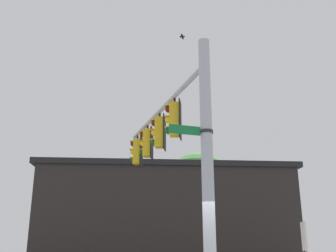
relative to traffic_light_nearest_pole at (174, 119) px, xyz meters
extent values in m
cylinder|color=#ADB2B7|center=(-2.06, -1.05, -1.87)|extent=(0.29, 0.29, 6.73)
cylinder|color=#ADB2B7|center=(1.27, 0.61, 0.77)|extent=(6.74, 3.46, 0.15)
cylinder|color=black|center=(0.00, -0.02, 0.61)|extent=(0.08, 0.08, 0.18)
cube|color=gold|center=(0.00, -0.02, -0.01)|extent=(0.36, 0.30, 1.05)
sphere|color=#590F0F|center=(0.00, 0.17, 0.34)|extent=(0.22, 0.22, 0.22)
cube|color=gold|center=(0.00, 0.19, 0.44)|extent=(0.24, 0.20, 0.03)
sphere|color=yellow|center=(0.00, 0.17, -0.01)|extent=(0.22, 0.22, 0.22)
cube|color=gold|center=(0.00, 0.19, 0.09)|extent=(0.24, 0.20, 0.03)
sphere|color=#0F4C19|center=(0.00, 0.17, -0.36)|extent=(0.22, 0.22, 0.22)
cube|color=gold|center=(0.00, 0.19, -0.26)|extent=(0.24, 0.20, 0.03)
cube|color=black|center=(0.00, -0.19, -0.01)|extent=(0.54, 0.03, 1.22)
cylinder|color=black|center=(1.38, 0.67, 0.61)|extent=(0.08, 0.08, 0.18)
cube|color=gold|center=(1.38, 0.67, -0.01)|extent=(0.36, 0.30, 1.05)
sphere|color=#590F0F|center=(1.38, 0.86, 0.34)|extent=(0.22, 0.22, 0.22)
cube|color=gold|center=(1.38, 0.88, 0.44)|extent=(0.24, 0.20, 0.03)
sphere|color=yellow|center=(1.38, 0.86, -0.01)|extent=(0.22, 0.22, 0.22)
cube|color=gold|center=(1.38, 0.88, 0.09)|extent=(0.24, 0.20, 0.03)
sphere|color=#0F4C19|center=(1.38, 0.86, -0.36)|extent=(0.22, 0.22, 0.22)
cube|color=gold|center=(1.38, 0.88, -0.26)|extent=(0.24, 0.20, 0.03)
cube|color=black|center=(1.38, 0.50, -0.01)|extent=(0.54, 0.03, 1.22)
cylinder|color=black|center=(2.76, 1.35, 0.61)|extent=(0.08, 0.08, 0.18)
cube|color=gold|center=(2.76, 1.35, -0.01)|extent=(0.36, 0.30, 1.05)
sphere|color=#590F0F|center=(2.76, 1.54, 0.34)|extent=(0.22, 0.22, 0.22)
cube|color=gold|center=(2.76, 1.56, 0.44)|extent=(0.24, 0.20, 0.03)
sphere|color=yellow|center=(2.76, 1.54, -0.01)|extent=(0.22, 0.22, 0.22)
cube|color=gold|center=(2.76, 1.56, 0.09)|extent=(0.24, 0.20, 0.03)
sphere|color=#0F4C19|center=(2.76, 1.54, -0.36)|extent=(0.22, 0.22, 0.22)
cube|color=gold|center=(2.76, 1.56, -0.26)|extent=(0.24, 0.20, 0.03)
cube|color=black|center=(2.76, 1.18, -0.01)|extent=(0.54, 0.03, 1.22)
cylinder|color=black|center=(4.14, 2.04, 0.61)|extent=(0.08, 0.08, 0.18)
cube|color=gold|center=(4.14, 2.04, -0.01)|extent=(0.36, 0.30, 1.05)
sphere|color=#590F0F|center=(4.14, 2.23, 0.34)|extent=(0.22, 0.22, 0.22)
cube|color=gold|center=(4.14, 2.25, 0.44)|extent=(0.24, 0.20, 0.03)
sphere|color=yellow|center=(4.14, 2.23, -0.01)|extent=(0.22, 0.22, 0.22)
cube|color=gold|center=(4.14, 2.25, 0.09)|extent=(0.24, 0.20, 0.03)
sphere|color=#0F4C19|center=(4.14, 2.23, -0.36)|extent=(0.22, 0.22, 0.22)
cube|color=gold|center=(4.14, 2.25, -0.26)|extent=(0.24, 0.20, 0.03)
cube|color=black|center=(4.14, 1.87, -0.01)|extent=(0.54, 0.03, 1.22)
cube|color=#147238|center=(-2.32, -0.54, -1.03)|extent=(0.39, 0.74, 0.22)
cube|color=white|center=(-2.32, -0.54, -1.03)|extent=(0.37, 0.73, 0.04)
cylinder|color=#262626|center=(-2.06, -1.05, -1.03)|extent=(0.33, 0.33, 0.08)
ellipsoid|color=black|center=(0.38, -0.25, 3.07)|extent=(0.09, 0.20, 0.06)
cube|color=black|center=(0.36, -0.25, 3.08)|extent=(0.24, 0.09, 0.06)
cube|color=black|center=(0.40, -0.25, 3.08)|extent=(0.23, 0.08, 0.08)
cube|color=#282321|center=(11.18, 1.84, -2.50)|extent=(8.43, 14.57, 5.48)
cube|color=black|center=(14.23, 2.51, -2.22)|extent=(3.60, 12.25, 0.30)
cube|color=black|center=(11.18, 1.84, 0.40)|extent=(8.77, 15.16, 0.30)
cylinder|color=#4C3823|center=(15.37, 0.15, -3.36)|extent=(0.38, 0.38, 3.75)
sphere|color=#387533|center=(15.37, 0.15, 0.12)|extent=(4.61, 4.61, 4.61)
cube|color=silver|center=(-0.24, -3.49, -3.49)|extent=(0.60, 0.04, 0.76)
camera|label=1|loc=(-11.33, -1.35, -3.68)|focal=41.58mm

